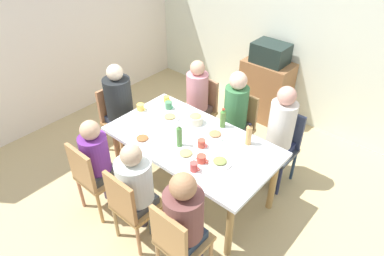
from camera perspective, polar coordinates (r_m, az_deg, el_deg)
ground_plane at (r=4.10m, az=0.00°, el=-10.55°), size 6.07×6.07×0.00m
wall_back at (r=5.03m, az=17.59°, el=14.88°), size 5.30×0.12×2.60m
wall_left at (r=5.20m, az=-22.80°, el=14.46°), size 0.12×4.60×2.60m
dining_table at (r=3.63m, az=0.00°, el=-3.01°), size 1.80×0.99×0.77m
chair_0 at (r=4.59m, az=1.51°, el=3.51°), size 0.40×0.40×0.90m
person_0 at (r=4.43m, az=0.78°, el=5.27°), size 0.30×0.30×1.21m
chair_1 at (r=3.03m, az=-2.40°, el=-18.30°), size 0.40×0.40×0.90m
person_1 at (r=2.89m, az=-1.27°, el=-14.65°), size 0.33×0.33×1.21m
chair_2 at (r=3.32m, az=-10.18°, el=-12.52°), size 0.40×0.40×0.90m
person_2 at (r=3.22m, az=-9.33°, el=-9.30°), size 0.33×0.33×1.17m
chair_3 at (r=4.30m, az=7.66°, el=0.67°), size 0.40×0.40×0.90m
person_3 at (r=4.11m, az=7.20°, el=2.80°), size 0.30×0.30×1.26m
chair_4 at (r=4.52m, az=-12.35°, el=1.99°), size 0.40×0.40×0.90m
person_4 at (r=4.33m, az=-12.03°, el=4.26°), size 0.33×0.33×1.26m
chair_5 at (r=3.69m, az=-16.29°, el=-7.62°), size 0.40×0.40×0.90m
person_5 at (r=3.61m, az=-15.56°, el=-4.89°), size 0.30×0.30×1.15m
chair_6 at (r=4.08m, az=14.60°, el=-2.54°), size 0.40×0.40×0.90m
person_6 at (r=3.86m, az=14.50°, el=-0.27°), size 0.30×0.30×1.29m
plate_0 at (r=3.60m, az=-8.28°, el=-1.83°), size 0.23×0.23×0.04m
plate_1 at (r=3.37m, az=-1.04°, el=-4.35°), size 0.23×0.23×0.04m
plate_2 at (r=3.30m, az=4.67°, el=-5.66°), size 0.24×0.24×0.04m
plate_3 at (r=3.90m, az=-3.73°, el=1.81°), size 0.24×0.24×0.04m
plate_4 at (r=3.63m, az=3.86°, el=-1.11°), size 0.24×0.24×0.04m
bowl_0 at (r=3.79m, az=0.59°, el=1.54°), size 0.16×0.16×0.11m
cup_0 at (r=3.18m, az=0.33°, el=-6.51°), size 0.11×0.07×0.09m
cup_1 at (r=3.28m, az=1.62°, el=-5.18°), size 0.13×0.09×0.07m
cup_2 at (r=4.07m, az=-8.58°, el=3.46°), size 0.12×0.09×0.08m
cup_3 at (r=4.20m, az=-4.26°, el=4.82°), size 0.11×0.07×0.07m
cup_4 at (r=4.06m, az=-3.92°, el=3.80°), size 0.12×0.08×0.09m
cup_5 at (r=3.46m, az=1.63°, el=-2.60°), size 0.12×0.08×0.08m
bottle_0 at (r=3.50m, az=9.47°, el=-1.07°), size 0.06×0.06×0.25m
bottle_1 at (r=3.72m, az=5.18°, el=1.63°), size 0.06×0.06×0.23m
bottle_2 at (r=3.43m, az=-2.14°, el=-1.35°), size 0.06×0.06×0.26m
side_cabinet at (r=5.22m, az=12.14°, el=6.18°), size 0.70×0.44×0.90m
microwave at (r=4.97m, az=13.00°, el=12.10°), size 0.48×0.36×0.28m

